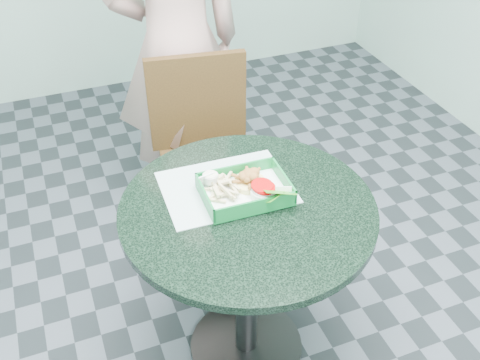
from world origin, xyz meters
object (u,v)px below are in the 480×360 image
object	(u,v)px
diner_person	(174,11)
dining_chair	(206,145)
cafe_table	(247,246)
sauce_ramekin	(210,183)
crab_sandwich	(249,182)
food_basket	(245,197)

from	to	relation	value
diner_person	dining_chair	bearing A→B (deg)	93.13
cafe_table	diner_person	bearing A→B (deg)	86.46
cafe_table	sauce_ramekin	size ratio (longest dim) A/B	16.13
dining_chair	diner_person	xyz separation A→B (m)	(-0.03, 0.31, 0.53)
crab_sandwich	sauce_ramekin	size ratio (longest dim) A/B	2.06
cafe_table	dining_chair	distance (m)	0.74
dining_chair	crab_sandwich	world-z (taller)	dining_chair
sauce_ramekin	diner_person	bearing A→B (deg)	80.51
crab_sandwich	sauce_ramekin	xyz separation A→B (m)	(-0.13, 0.05, -0.00)
sauce_ramekin	food_basket	bearing A→B (deg)	-39.40
food_basket	crab_sandwich	xyz separation A→B (m)	(0.03, 0.03, 0.03)
crab_sandwich	dining_chair	bearing A→B (deg)	85.33
food_basket	diner_person	bearing A→B (deg)	86.83
cafe_table	diner_person	distance (m)	1.14
food_basket	crab_sandwich	size ratio (longest dim) A/B	2.62
diner_person	crab_sandwich	distance (m)	0.99
food_basket	sauce_ramekin	size ratio (longest dim) A/B	5.40
food_basket	crab_sandwich	distance (m)	0.05
cafe_table	sauce_ramekin	xyz separation A→B (m)	(-0.09, 0.13, 0.22)
diner_person	food_basket	xyz separation A→B (m)	(-0.05, -0.99, -0.29)
food_basket	sauce_ramekin	distance (m)	0.13
crab_sandwich	food_basket	bearing A→B (deg)	-130.45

